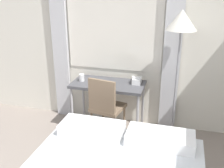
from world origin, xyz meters
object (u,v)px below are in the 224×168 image
at_px(desk, 108,88).
at_px(mug, 82,78).
at_px(standing_lamp, 181,28).
at_px(telephone, 137,81).
at_px(book, 104,84).
at_px(desk_chair, 106,105).

bearing_deg(desk, mug, -176.97).
height_order(standing_lamp, mug, standing_lamp).
bearing_deg(telephone, desk, -167.52).
distance_m(telephone, mug, 0.80).
bearing_deg(book, desk_chair, -68.82).
bearing_deg(desk, telephone, 12.48).
bearing_deg(mug, standing_lamp, 0.08).
relative_size(standing_lamp, book, 5.92).
xyz_separation_m(desk_chair, mug, (-0.44, 0.26, 0.26)).
bearing_deg(desk, desk_chair, -80.25).
bearing_deg(mug, desk, 3.03).
bearing_deg(mug, desk_chair, -30.28).
bearing_deg(mug, book, -8.81).
xyz_separation_m(desk, book, (-0.03, -0.08, 0.09)).
bearing_deg(telephone, standing_lamp, -11.30).
height_order(desk, desk_chair, desk_chair).
relative_size(desk_chair, book, 3.08).
xyz_separation_m(telephone, mug, (-0.79, -0.11, 0.01)).
xyz_separation_m(telephone, book, (-0.43, -0.16, -0.03)).
xyz_separation_m(desk_chair, telephone, (0.35, 0.36, 0.25)).
distance_m(desk, mug, 0.41).
distance_m(desk_chair, book, 0.31).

